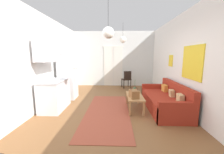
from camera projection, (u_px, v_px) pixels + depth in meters
ground_plane at (111, 117)px, 3.71m from camera, size 4.80×8.15×0.10m
wall_back at (114, 59)px, 7.26m from camera, size 4.40×0.13×2.88m
wall_right at (196, 63)px, 3.42m from camera, size 0.12×7.75×2.88m
wall_left at (29, 62)px, 3.55m from camera, size 0.12×7.75×2.88m
area_rug at (108, 112)px, 3.92m from camera, size 1.23×3.00×0.01m
couch at (166, 101)px, 4.11m from camera, size 0.91×2.07×0.80m
coffee_table at (135, 97)px, 4.08m from camera, size 0.45×1.04×0.43m
bamboo_vase at (135, 90)px, 4.17m from camera, size 0.08×0.08×0.46m
handbag at (134, 94)px, 3.81m from camera, size 0.28×0.34×0.34m
refrigerator at (68, 76)px, 5.09m from camera, size 0.61×0.61×1.70m
kitchen_counter at (53, 83)px, 4.04m from camera, size 0.62×1.08×2.09m
accent_chair at (127, 78)px, 6.77m from camera, size 0.51×0.50×0.87m
pendant_lamp_near at (108, 33)px, 3.16m from camera, size 0.27×0.27×0.87m
pendant_lamp_far at (123, 40)px, 5.32m from camera, size 0.26×0.26×0.77m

